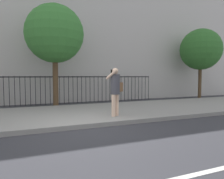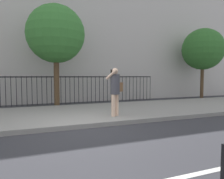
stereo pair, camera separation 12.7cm
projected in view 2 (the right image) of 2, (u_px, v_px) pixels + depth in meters
name	position (u px, v px, depth m)	size (l,w,h in m)	color
ground_plane	(84.00, 129.00, 6.24)	(60.00, 60.00, 0.00)	#333338
sidewalk	(71.00, 114.00, 8.28)	(28.00, 4.40, 0.15)	gray
building_facade	(52.00, 11.00, 13.74)	(28.00, 4.00, 11.80)	#BCB7B2
iron_fence	(59.00, 86.00, 11.65)	(12.03, 0.04, 1.60)	black
pedestrian_on_phone	(115.00, 88.00, 7.46)	(0.72, 0.62, 1.74)	beige
street_tree_near	(56.00, 34.00, 10.20)	(2.85, 2.85, 5.10)	#4C3823
street_tree_mid	(203.00, 49.00, 13.93)	(2.76, 2.76, 4.78)	#4C3823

